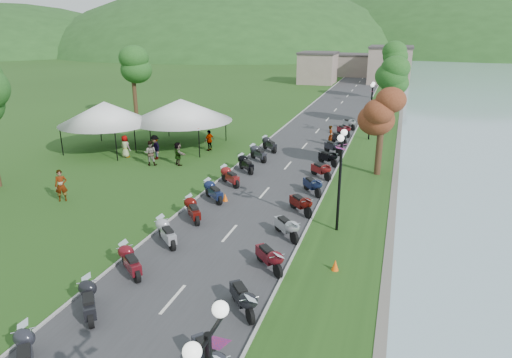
% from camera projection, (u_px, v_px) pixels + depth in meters
% --- Properties ---
extents(road, '(7.00, 120.00, 0.02)m').
position_uv_depth(road, '(317.00, 131.00, 44.23)').
color(road, '#363639').
rests_on(road, ground).
extents(hills_backdrop, '(360.00, 120.00, 76.00)m').
position_uv_depth(hills_backdrop, '(388.00, 49.00, 188.58)').
color(hills_backdrop, '#285621').
rests_on(hills_backdrop, ground).
extents(far_building, '(18.00, 16.00, 5.00)m').
position_uv_depth(far_building, '(351.00, 66.00, 84.60)').
color(far_building, gray).
rests_on(far_building, ground).
extents(moto_row_left, '(2.60, 34.34, 1.10)m').
position_uv_depth(moto_row_left, '(180.00, 221.00, 22.66)').
color(moto_row_left, '#331411').
rests_on(moto_row_left, ground).
extents(moto_row_right, '(2.60, 43.71, 1.10)m').
position_uv_depth(moto_row_right, '(305.00, 194.00, 26.34)').
color(moto_row_right, '#331411').
rests_on(moto_row_right, ground).
extents(vendor_tent_main, '(5.66, 5.66, 4.00)m').
position_uv_depth(vendor_tent_main, '(182.00, 123.00, 38.24)').
color(vendor_tent_main, white).
rests_on(vendor_tent_main, ground).
extents(vendor_tent_side, '(4.97, 4.97, 4.00)m').
position_uv_depth(vendor_tent_side, '(106.00, 126.00, 36.94)').
color(vendor_tent_side, white).
rests_on(vendor_tent_side, ground).
extents(tree_lakeside, '(2.32, 2.32, 6.45)m').
position_uv_depth(tree_lakeside, '(381.00, 128.00, 30.47)').
color(tree_lakeside, '#286320').
rests_on(tree_lakeside, ground).
extents(pedestrian_a, '(0.85, 0.80, 1.89)m').
position_uv_depth(pedestrian_a, '(63.00, 201.00, 26.79)').
color(pedestrian_a, slate).
rests_on(pedestrian_a, ground).
extents(pedestrian_b, '(1.00, 0.72, 1.84)m').
position_uv_depth(pedestrian_b, '(151.00, 165.00, 33.57)').
color(pedestrian_b, slate).
rests_on(pedestrian_b, ground).
extents(pedestrian_c, '(1.28, 1.13, 1.88)m').
position_uv_depth(pedestrian_c, '(156.00, 159.00, 35.04)').
color(pedestrian_c, slate).
rests_on(pedestrian_c, ground).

